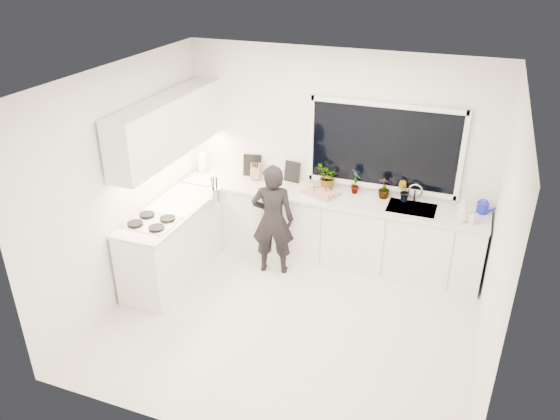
% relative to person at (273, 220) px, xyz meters
% --- Properties ---
extents(floor, '(4.00, 3.50, 0.02)m').
position_rel_person_xyz_m(floor, '(0.55, -0.90, -0.74)').
color(floor, beige).
rests_on(floor, ground).
extents(wall_back, '(4.00, 0.02, 2.70)m').
position_rel_person_xyz_m(wall_back, '(0.55, 0.86, 0.62)').
color(wall_back, white).
rests_on(wall_back, ground).
extents(wall_left, '(0.02, 3.50, 2.70)m').
position_rel_person_xyz_m(wall_left, '(-1.46, -0.90, 0.62)').
color(wall_left, white).
rests_on(wall_left, ground).
extents(wall_right, '(0.02, 3.50, 2.70)m').
position_rel_person_xyz_m(wall_right, '(2.56, -0.90, 0.62)').
color(wall_right, white).
rests_on(wall_right, ground).
extents(ceiling, '(4.00, 3.50, 0.02)m').
position_rel_person_xyz_m(ceiling, '(0.55, -0.90, 1.98)').
color(ceiling, white).
rests_on(ceiling, wall_back).
extents(window, '(1.80, 0.02, 1.00)m').
position_rel_person_xyz_m(window, '(1.15, 0.83, 0.82)').
color(window, black).
rests_on(window, wall_back).
extents(base_cabinets_back, '(3.92, 0.58, 0.88)m').
position_rel_person_xyz_m(base_cabinets_back, '(0.55, 0.55, -0.29)').
color(base_cabinets_back, white).
rests_on(base_cabinets_back, floor).
extents(base_cabinets_left, '(0.58, 1.60, 0.88)m').
position_rel_person_xyz_m(base_cabinets_left, '(-1.12, -0.55, -0.29)').
color(base_cabinets_left, white).
rests_on(base_cabinets_left, floor).
extents(countertop_back, '(3.94, 0.62, 0.04)m').
position_rel_person_xyz_m(countertop_back, '(0.55, 0.54, 0.17)').
color(countertop_back, silver).
rests_on(countertop_back, base_cabinets_back).
extents(countertop_left, '(0.62, 1.60, 0.04)m').
position_rel_person_xyz_m(countertop_left, '(-1.12, -0.55, 0.17)').
color(countertop_left, silver).
rests_on(countertop_left, base_cabinets_left).
extents(upper_cabinets, '(0.34, 2.10, 0.70)m').
position_rel_person_xyz_m(upper_cabinets, '(-1.24, -0.20, 1.12)').
color(upper_cabinets, white).
rests_on(upper_cabinets, wall_left).
extents(sink, '(0.58, 0.42, 0.14)m').
position_rel_person_xyz_m(sink, '(1.60, 0.55, 0.14)').
color(sink, silver).
rests_on(sink, countertop_back).
extents(faucet, '(0.03, 0.03, 0.22)m').
position_rel_person_xyz_m(faucet, '(1.60, 0.75, 0.30)').
color(faucet, silver).
rests_on(faucet, countertop_back).
extents(stovetop, '(0.56, 0.48, 0.03)m').
position_rel_person_xyz_m(stovetop, '(-1.14, -0.90, 0.21)').
color(stovetop, black).
rests_on(stovetop, countertop_left).
extents(person, '(0.60, 0.47, 1.46)m').
position_rel_person_xyz_m(person, '(0.00, 0.00, 0.00)').
color(person, black).
rests_on(person, floor).
extents(pizza_tray, '(0.53, 0.46, 0.03)m').
position_rel_person_xyz_m(pizza_tray, '(0.45, 0.52, 0.21)').
color(pizza_tray, silver).
rests_on(pizza_tray, countertop_back).
extents(pizza, '(0.48, 0.41, 0.01)m').
position_rel_person_xyz_m(pizza, '(0.45, 0.52, 0.22)').
color(pizza, red).
rests_on(pizza, pizza_tray).
extents(watering_can, '(0.17, 0.17, 0.13)m').
position_rel_person_xyz_m(watering_can, '(2.40, 0.71, 0.26)').
color(watering_can, '#1422C1').
rests_on(watering_can, countertop_back).
extents(paper_towel_roll, '(0.14, 0.14, 0.26)m').
position_rel_person_xyz_m(paper_towel_roll, '(-1.30, 0.65, 0.32)').
color(paper_towel_roll, white).
rests_on(paper_towel_roll, countertop_back).
extents(knife_block, '(0.14, 0.11, 0.22)m').
position_rel_person_xyz_m(knife_block, '(-0.51, 0.69, 0.30)').
color(knife_block, '#8F6142').
rests_on(knife_block, countertop_back).
extents(utensil_crock, '(0.15, 0.15, 0.16)m').
position_rel_person_xyz_m(utensil_crock, '(-0.73, -0.10, 0.27)').
color(utensil_crock, silver).
rests_on(utensil_crock, countertop_left).
extents(picture_frame_large, '(0.22, 0.05, 0.28)m').
position_rel_person_xyz_m(picture_frame_large, '(-0.03, 0.79, 0.33)').
color(picture_frame_large, black).
rests_on(picture_frame_large, countertop_back).
extents(picture_frame_small, '(0.25, 0.06, 0.30)m').
position_rel_person_xyz_m(picture_frame_small, '(-0.61, 0.79, 0.34)').
color(picture_frame_small, black).
rests_on(picture_frame_small, countertop_back).
extents(herb_plants, '(1.20, 0.32, 0.34)m').
position_rel_person_xyz_m(herb_plants, '(0.74, 0.71, 0.35)').
color(herb_plants, '#26662D').
rests_on(herb_plants, countertop_back).
extents(soap_bottles, '(0.26, 0.17, 0.32)m').
position_rel_person_xyz_m(soap_bottles, '(2.21, 0.40, 0.34)').
color(soap_bottles, '#D8BF66').
rests_on(soap_bottles, countertop_back).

